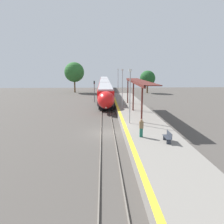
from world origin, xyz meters
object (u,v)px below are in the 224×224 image
Objects in this scene: platform_bench at (168,137)px; lamppost_far at (118,82)px; railway_signal at (94,89)px; lamppost_near at (130,93)px; train at (105,86)px; lamppost_mid at (122,86)px; person_waiting at (141,128)px.

platform_bench is 26.79m from lamppost_far.
railway_signal is 5.94m from lamppost_far.
lamppost_near reaches higher than platform_bench.
train is 10.01× the size of lamppost_mid.
railway_signal is at bearing 110.94° from lamppost_mid.
railway_signal is 0.75× the size of lamppost_near.
lamppost_mid is at bearing 98.58° from platform_bench.
lamppost_mid is (0.00, 9.91, 0.00)m from lamppost_near.
train is 13.40× the size of railway_signal.
train is 16.57m from railway_signal.
platform_bench is 17.05m from lamppost_mid.
lamppost_mid is 1.00× the size of lamppost_far.
lamppost_near is at bearing 110.55° from platform_bench.
railway_signal is 13.83m from lamppost_mid.
railway_signal is 0.75× the size of lamppost_far.
platform_bench is at bearing -81.42° from lamppost_mid.
person_waiting is 15.33m from lamppost_mid.
platform_bench is 7.74m from lamppost_near.
person_waiting is at bearing 143.95° from platform_bench.
train is at bearing 93.91° from person_waiting.
railway_signal reaches higher than platform_bench.
train reaches higher than platform_bench.
train is 36.33× the size of person_waiting.
lamppost_mid reaches higher than platform_bench.
platform_bench is 2.57m from person_waiting.
lamppost_mid is at bearing -90.00° from lamppost_far.
lamppost_mid is (2.58, -29.22, 2.28)m from train.
train is 10.01× the size of lamppost_far.
person_waiting is 25.15m from lamppost_far.
train is 44.42m from person_waiting.
lamppost_far is (4.91, -2.91, 1.65)m from railway_signal.
person_waiting is (3.03, -44.32, -0.32)m from train.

